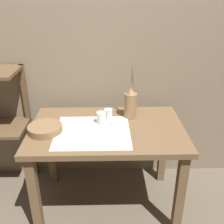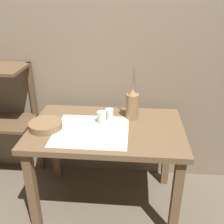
% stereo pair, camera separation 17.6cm
% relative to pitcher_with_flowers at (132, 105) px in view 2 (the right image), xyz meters
% --- Properties ---
extents(ground_plane, '(12.00, 12.00, 0.00)m').
position_rel_pitcher_with_flowers_xyz_m(ground_plane, '(-0.18, -0.16, -0.82)').
color(ground_plane, brown).
extents(stone_wall_back, '(7.00, 0.06, 2.40)m').
position_rel_pitcher_with_flowers_xyz_m(stone_wall_back, '(-0.18, 0.30, 0.38)').
color(stone_wall_back, '#7A6B56').
rests_on(stone_wall_back, ground_plane).
extents(wooden_table, '(1.10, 0.70, 0.71)m').
position_rel_pitcher_with_flowers_xyz_m(wooden_table, '(-0.18, -0.16, -0.22)').
color(wooden_table, brown).
rests_on(wooden_table, ground_plane).
extents(wooden_shelf_unit, '(0.52, 0.35, 1.06)m').
position_rel_pitcher_with_flowers_xyz_m(wooden_shelf_unit, '(-1.10, 0.12, -0.07)').
color(wooden_shelf_unit, brown).
rests_on(wooden_shelf_unit, ground_plane).
extents(linen_cloth, '(0.51, 0.47, 0.00)m').
position_rel_pitcher_with_flowers_xyz_m(linen_cloth, '(-0.28, -0.22, -0.11)').
color(linen_cloth, silver).
rests_on(linen_cloth, wooden_table).
extents(pitcher_with_flowers, '(0.09, 0.09, 0.42)m').
position_rel_pitcher_with_flowers_xyz_m(pitcher_with_flowers, '(0.00, 0.00, 0.00)').
color(pitcher_with_flowers, olive).
rests_on(pitcher_with_flowers, wooden_table).
extents(wooden_bowl, '(0.23, 0.23, 0.05)m').
position_rel_pitcher_with_flowers_xyz_m(wooden_bowl, '(-0.60, -0.21, -0.09)').
color(wooden_bowl, brown).
rests_on(wooden_bowl, wooden_table).
extents(glass_tumbler_near, '(0.07, 0.07, 0.09)m').
position_rel_pitcher_with_flowers_xyz_m(glass_tumbler_near, '(-0.22, -0.10, -0.07)').
color(glass_tumbler_near, '#B7C1BC').
rests_on(glass_tumbler_near, wooden_table).
extents(glass_tumbler_far, '(0.06, 0.06, 0.08)m').
position_rel_pitcher_with_flowers_xyz_m(glass_tumbler_far, '(-0.17, -0.04, -0.07)').
color(glass_tumbler_far, '#B7C1BC').
rests_on(glass_tumbler_far, wooden_table).
extents(fork_inner, '(0.04, 0.21, 0.00)m').
position_rel_pitcher_with_flowers_xyz_m(fork_inner, '(-0.42, -0.22, -0.11)').
color(fork_inner, '#A8A8AD').
rests_on(fork_inner, wooden_table).
extents(spoon_inner, '(0.05, 0.22, 0.02)m').
position_rel_pitcher_with_flowers_xyz_m(spoon_inner, '(-0.32, -0.16, -0.11)').
color(spoon_inner, '#A8A8AD').
rests_on(spoon_inner, wooden_table).
extents(fork_outer, '(0.02, 0.21, 0.00)m').
position_rel_pitcher_with_flowers_xyz_m(fork_outer, '(-0.23, -0.23, -0.11)').
color(fork_outer, '#A8A8AD').
rests_on(fork_outer, wooden_table).
extents(spoon_outer, '(0.03, 0.22, 0.02)m').
position_rel_pitcher_with_flowers_xyz_m(spoon_outer, '(-0.14, -0.17, -0.11)').
color(spoon_outer, '#A8A8AD').
rests_on(spoon_outer, wooden_table).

